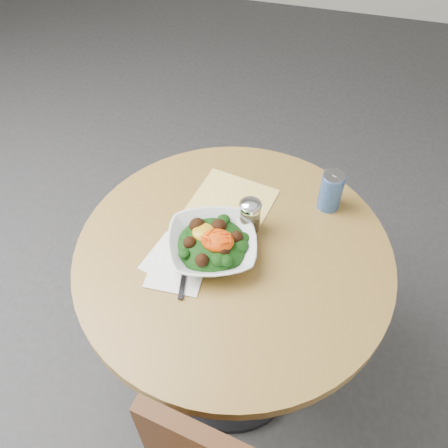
% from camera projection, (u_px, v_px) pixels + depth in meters
% --- Properties ---
extents(ground, '(6.00, 6.00, 0.00)m').
position_uv_depth(ground, '(231.00, 366.00, 1.97)').
color(ground, '#2F2F31').
rests_on(ground, ground).
extents(table, '(0.90, 0.90, 0.75)m').
position_uv_depth(table, '(233.00, 291.00, 1.55)').
color(table, black).
rests_on(table, ground).
extents(cloth_napkin, '(0.27, 0.26, 0.00)m').
position_uv_depth(cloth_napkin, '(232.00, 202.00, 1.52)').
color(cloth_napkin, yellow).
rests_on(cloth_napkin, table).
extents(paper_napkins, '(0.18, 0.20, 0.00)m').
position_uv_depth(paper_napkins, '(176.00, 264.00, 1.37)').
color(paper_napkins, white).
rests_on(paper_napkins, table).
extents(salad_bowl, '(0.31, 0.31, 0.09)m').
position_uv_depth(salad_bowl, '(212.00, 245.00, 1.38)').
color(salad_bowl, white).
rests_on(salad_bowl, table).
extents(fork, '(0.05, 0.20, 0.00)m').
position_uv_depth(fork, '(186.00, 267.00, 1.36)').
color(fork, black).
rests_on(fork, table).
extents(spice_shaker, '(0.06, 0.06, 0.11)m').
position_uv_depth(spice_shaker, '(250.00, 215.00, 1.42)').
color(spice_shaker, silver).
rests_on(spice_shaker, table).
extents(beverage_can, '(0.07, 0.07, 0.13)m').
position_uv_depth(beverage_can, '(331.00, 191.00, 1.47)').
color(beverage_can, navy).
rests_on(beverage_can, table).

